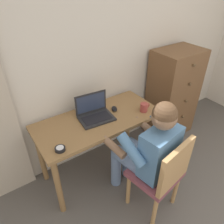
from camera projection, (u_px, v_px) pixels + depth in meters
wall_back at (108, 54)px, 2.32m from camera, size 4.80×0.05×2.50m
desk at (99, 127)px, 2.24m from camera, size 1.30×0.59×0.75m
dresser at (173, 94)px, 2.90m from camera, size 0.61×0.46×1.21m
chair at (162, 174)px, 1.91m from camera, size 0.48×0.46×0.89m
person_seated at (148, 148)px, 1.92m from camera, size 0.59×0.63×1.21m
laptop at (95, 113)px, 2.18m from camera, size 0.36×0.28×0.24m
computer_mouse at (114, 109)px, 2.30m from camera, size 0.10×0.12×0.03m
desk_clock at (60, 149)px, 1.79m from camera, size 0.09×0.09×0.03m
coffee_mug at (144, 107)px, 2.27m from camera, size 0.12×0.08×0.09m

